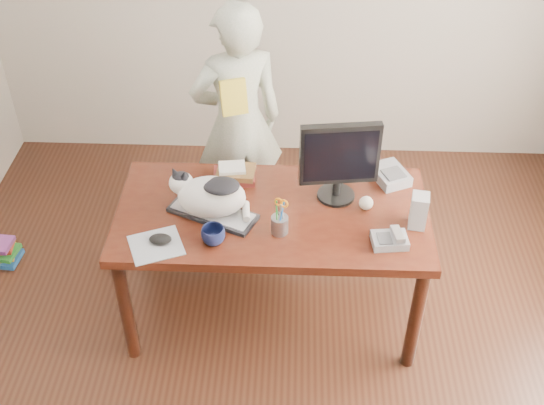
{
  "coord_description": "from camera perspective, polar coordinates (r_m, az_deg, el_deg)",
  "views": [
    {
      "loc": [
        0.1,
        -2.06,
        2.99
      ],
      "look_at": [
        0.0,
        0.55,
        0.85
      ],
      "focal_mm": 45.0,
      "sensor_mm": 36.0,
      "label": 1
    }
  ],
  "objects": [
    {
      "name": "room",
      "position": [
        2.64,
        -0.48,
        0.81
      ],
      "size": [
        4.5,
        4.5,
        4.5
      ],
      "color": "black",
      "rests_on": "ground"
    },
    {
      "name": "desk",
      "position": [
        3.64,
        0.08,
        -1.73
      ],
      "size": [
        1.6,
        0.8,
        0.75
      ],
      "color": "black",
      "rests_on": "ground"
    },
    {
      "name": "keyboard",
      "position": [
        3.46,
        -4.97,
        -0.86
      ],
      "size": [
        0.48,
        0.34,
        0.03
      ],
      "rotation": [
        0.0,
        0.0,
        -0.42
      ],
      "color": "black",
      "rests_on": "desk"
    },
    {
      "name": "cat",
      "position": [
        3.4,
        -5.3,
        0.68
      ],
      "size": [
        0.43,
        0.33,
        0.25
      ],
      "rotation": [
        0.0,
        0.0,
        -0.42
      ],
      "color": "silver",
      "rests_on": "keyboard"
    },
    {
      "name": "monitor",
      "position": [
        3.42,
        5.66,
        3.69
      ],
      "size": [
        0.4,
        0.22,
        0.45
      ],
      "rotation": [
        0.0,
        0.0,
        0.13
      ],
      "color": "black",
      "rests_on": "desk"
    },
    {
      "name": "pen_cup",
      "position": [
        3.32,
        0.65,
        -1.72
      ],
      "size": [
        0.11,
        0.11,
        0.22
      ],
      "rotation": [
        0.0,
        0.0,
        -0.39
      ],
      "color": "gray",
      "rests_on": "desk"
    },
    {
      "name": "mousepad",
      "position": [
        3.33,
        -9.68,
        -3.54
      ],
      "size": [
        0.31,
        0.3,
        0.01
      ],
      "rotation": [
        0.0,
        0.0,
        0.39
      ],
      "color": "#9FA5AB",
      "rests_on": "desk"
    },
    {
      "name": "mouse",
      "position": [
        3.33,
        -9.32,
        -3.04
      ],
      "size": [
        0.13,
        0.11,
        0.04
      ],
      "rotation": [
        0.0,
        0.0,
        0.39
      ],
      "color": "black",
      "rests_on": "mousepad"
    },
    {
      "name": "coffee_mug",
      "position": [
        3.29,
        -4.94,
        -2.75
      ],
      "size": [
        0.16,
        0.16,
        0.09
      ],
      "primitive_type": "imported",
      "rotation": [
        0.0,
        0.0,
        0.7
      ],
      "color": "black",
      "rests_on": "desk"
    },
    {
      "name": "phone",
      "position": [
        3.33,
        9.87,
        -3.07
      ],
      "size": [
        0.18,
        0.16,
        0.08
      ],
      "rotation": [
        0.0,
        0.0,
        0.11
      ],
      "color": "slate",
      "rests_on": "desk"
    },
    {
      "name": "speaker",
      "position": [
        3.42,
        12.18,
        -0.69
      ],
      "size": [
        0.1,
        0.1,
        0.19
      ],
      "rotation": [
        0.0,
        0.0,
        -0.16
      ],
      "color": "gray",
      "rests_on": "desk"
    },
    {
      "name": "baseball",
      "position": [
        3.51,
        7.88,
        -0.04
      ],
      "size": [
        0.07,
        0.07,
        0.07
      ],
      "rotation": [
        0.0,
        0.0,
        -0.42
      ],
      "color": "white",
      "rests_on": "desk"
    },
    {
      "name": "book_stack",
      "position": [
        3.68,
        -3.15,
        2.43
      ],
      "size": [
        0.23,
        0.18,
        0.08
      ],
      "rotation": [
        0.0,
        0.0,
        0.02
      ],
      "color": "#521716",
      "rests_on": "desk"
    },
    {
      "name": "calculator",
      "position": [
        3.73,
        9.85,
        2.3
      ],
      "size": [
        0.23,
        0.26,
        0.06
      ],
      "rotation": [
        0.0,
        0.0,
        0.42
      ],
      "color": "slate",
      "rests_on": "desk"
    },
    {
      "name": "person",
      "position": [
        4.12,
        -2.88,
        6.64
      ],
      "size": [
        0.65,
        0.53,
        1.54
      ],
      "primitive_type": "imported",
      "rotation": [
        0.0,
        0.0,
        3.48
      ],
      "color": "silver",
      "rests_on": "ground"
    },
    {
      "name": "held_book",
      "position": [
        3.82,
        -3.22,
        8.79
      ],
      "size": [
        0.17,
        0.13,
        0.2
      ],
      "rotation": [
        0.0,
        0.0,
        0.34
      ],
      "color": "gold",
      "rests_on": "person"
    }
  ]
}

